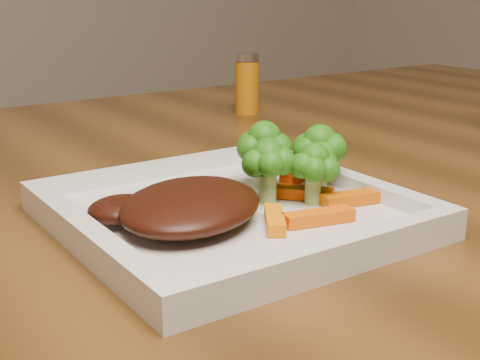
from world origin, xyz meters
TOP-DOWN VIEW (x-y plane):
  - plate at (-0.36, -0.36)m, footprint 0.27×0.27m
  - steak at (-0.40, -0.37)m, footprint 0.17×0.16m
  - broccoli_0 at (-0.29, -0.32)m, footprint 0.07×0.07m
  - broccoli_1 at (-0.26, -0.36)m, footprint 0.07×0.07m
  - broccoli_2 at (-0.29, -0.38)m, footprint 0.05×0.05m
  - broccoli_3 at (-0.32, -0.36)m, footprint 0.06×0.06m
  - carrot_0 at (-0.31, -0.42)m, footprint 0.06×0.03m
  - carrot_1 at (-0.26, -0.40)m, footprint 0.06×0.03m
  - carrot_2 at (-0.35, -0.41)m, footprint 0.04×0.05m
  - carrot_3 at (-0.25, -0.32)m, footprint 0.05×0.03m
  - carrot_5 at (-0.29, -0.37)m, footprint 0.05×0.06m
  - spice_shaker at (-0.07, 0.03)m, footprint 0.04×0.04m

SIDE VIEW (x-z plane):
  - plate at x=-0.36m, z-range 0.75..0.76m
  - carrot_0 at x=-0.31m, z-range 0.76..0.77m
  - carrot_1 at x=-0.26m, z-range 0.76..0.77m
  - carrot_2 at x=-0.35m, z-range 0.76..0.77m
  - carrot_3 at x=-0.25m, z-range 0.76..0.77m
  - carrot_5 at x=-0.29m, z-range 0.76..0.77m
  - steak at x=-0.40m, z-range 0.76..0.79m
  - broccoli_2 at x=-0.29m, z-range 0.76..0.82m
  - broccoli_3 at x=-0.32m, z-range 0.76..0.82m
  - broccoli_1 at x=-0.26m, z-range 0.76..0.83m
  - spice_shaker at x=-0.07m, z-range 0.75..0.84m
  - broccoli_0 at x=-0.29m, z-range 0.76..0.83m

